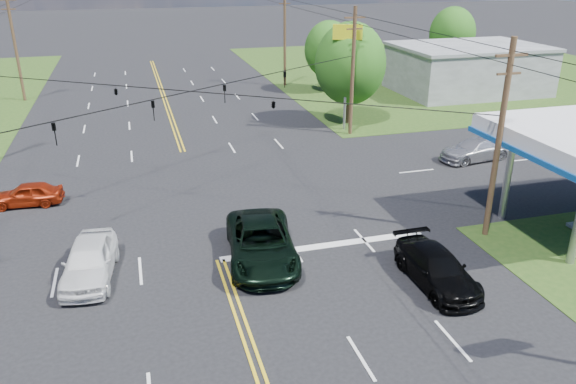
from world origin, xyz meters
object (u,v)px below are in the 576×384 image
object	(u,v)px
pole_left_far	(15,46)
pole_right_far	(285,36)
pickup_dkgreen	(261,243)
tree_far_r	(452,33)
pole_ne	(353,70)
tree_right_b	(329,49)
suv_black	(437,268)
retail_ne	(467,70)
pole_se	(499,139)
pickup_white	(89,260)
tree_right_a	(350,64)

from	to	relation	value
pole_left_far	pole_right_far	distance (m)	26.00
pickup_dkgreen	tree_far_r	bearing A→B (deg)	57.47
pole_ne	tree_right_b	distance (m)	15.42
pickup_dkgreen	suv_black	distance (m)	7.61
retail_ne	pole_se	bearing A→B (deg)	-120.38
pole_left_far	pickup_dkgreen	bearing A→B (deg)	-67.92
pole_left_far	suv_black	world-z (taller)	pole_left_far
pole_se	tree_far_r	world-z (taller)	pole_se
tree_far_r	pickup_dkgreen	world-z (taller)	tree_far_r
pole_right_far	pole_left_far	bearing A→B (deg)	180.00
retail_ne	pole_right_far	size ratio (longest dim) A/B	1.40
tree_far_r	pickup_dkgreen	xyz separation A→B (m)	(-32.19, -38.50, -3.67)
pole_left_far	pickup_white	distance (m)	37.03
pole_ne	tree_right_a	bearing A→B (deg)	71.57
pole_se	pickup_white	bearing A→B (deg)	176.91
pole_se	pole_left_far	xyz separation A→B (m)	(-26.00, 37.00, 0.25)
pole_right_far	tree_right_a	bearing A→B (deg)	-86.42
tree_right_a	pickup_white	xyz separation A→B (m)	(-19.51, -20.00, -4.04)
retail_ne	tree_right_b	world-z (taller)	tree_right_b
pole_ne	tree_right_b	world-z (taller)	pole_ne
retail_ne	pole_ne	xyz separation A→B (m)	(-17.00, -11.00, 2.72)
pole_ne	tree_right_a	size ratio (longest dim) A/B	1.16
pole_ne	tree_right_b	xyz separation A→B (m)	(3.50, 15.00, -0.70)
tree_right_a	pickup_dkgreen	world-z (taller)	tree_right_a
pole_ne	pole_right_far	world-z (taller)	pole_right_far
suv_black	pickup_dkgreen	bearing A→B (deg)	148.72
retail_ne	pickup_white	size ratio (longest dim) A/B	2.87
pole_right_far	pole_se	bearing A→B (deg)	-90.00
retail_ne	tree_far_r	distance (m)	11.02
pole_ne	pickup_white	world-z (taller)	pole_ne
pole_right_far	pickup_dkgreen	xyz separation A→B (m)	(-11.19, -36.50, -4.29)
pole_left_far	tree_far_r	bearing A→B (deg)	2.44
pole_right_far	pole_ne	bearing A→B (deg)	-90.00
pickup_dkgreen	tree_right_b	bearing A→B (deg)	73.05
retail_ne	pole_left_far	distance (m)	43.84
retail_ne	pole_se	size ratio (longest dim) A/B	1.47
suv_black	retail_ne	bearing A→B (deg)	55.80
suv_black	pickup_white	xyz separation A→B (m)	(-13.85, 4.40, 0.11)
pole_se	suv_black	xyz separation A→B (m)	(-4.66, -3.40, -4.19)
tree_far_r	suv_black	world-z (taller)	tree_far_r
retail_ne	pole_se	distance (m)	33.72
retail_ne	pickup_white	bearing A→B (deg)	-141.74
retail_ne	pole_right_far	xyz separation A→B (m)	(-17.00, 8.00, 2.97)
retail_ne	pole_right_far	world-z (taller)	pole_right_far
tree_right_a	pickup_white	world-z (taller)	tree_right_a
pickup_white	tree_right_b	bearing A→B (deg)	62.29
pole_right_far	tree_right_b	world-z (taller)	pole_right_far
pole_se	pole_ne	world-z (taller)	same
pole_left_far	suv_black	size ratio (longest dim) A/B	2.01
pole_left_far	pole_ne	bearing A→B (deg)	-36.16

